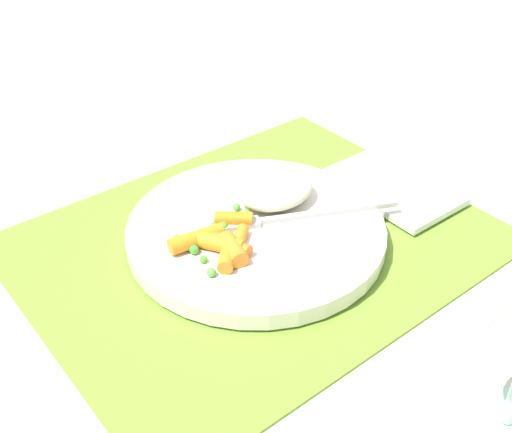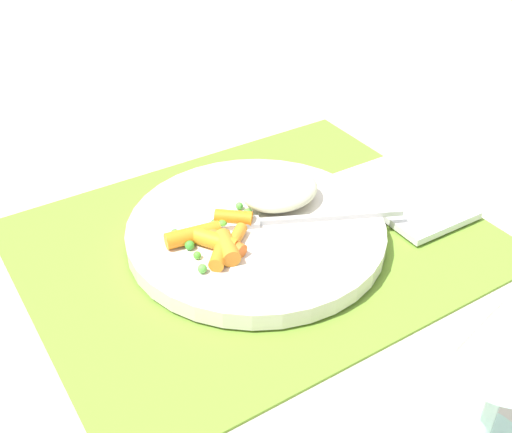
# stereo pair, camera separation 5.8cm
# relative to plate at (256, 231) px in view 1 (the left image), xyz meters

# --- Properties ---
(ground_plane) EXTENTS (2.40, 2.40, 0.00)m
(ground_plane) POSITION_rel_plate_xyz_m (0.00, 0.00, -0.02)
(ground_plane) COLOR beige
(placemat) EXTENTS (0.47, 0.37, 0.01)m
(placemat) POSITION_rel_plate_xyz_m (0.00, 0.00, -0.01)
(placemat) COLOR olive
(placemat) RESTS_ON ground_plane
(plate) EXTENTS (0.27, 0.27, 0.02)m
(plate) POSITION_rel_plate_xyz_m (0.00, 0.00, 0.00)
(plate) COLOR silver
(plate) RESTS_ON placemat
(rice_mound) EXTENTS (0.09, 0.07, 0.03)m
(rice_mound) POSITION_rel_plate_xyz_m (-0.04, -0.02, 0.02)
(rice_mound) COLOR beige
(rice_mound) RESTS_ON plate
(carrot_portion) EXTENTS (0.10, 0.08, 0.02)m
(carrot_portion) POSITION_rel_plate_xyz_m (0.05, 0.01, 0.02)
(carrot_portion) COLOR orange
(carrot_portion) RESTS_ON plate
(pea_scatter) EXTENTS (0.09, 0.08, 0.01)m
(pea_scatter) POSITION_rel_plate_xyz_m (0.05, 0.00, 0.01)
(pea_scatter) COLOR #55B641
(pea_scatter) RESTS_ON plate
(fork) EXTENTS (0.18, 0.10, 0.01)m
(fork) POSITION_rel_plate_xyz_m (-0.03, 0.02, 0.01)
(fork) COLOR beige
(fork) RESTS_ON plate
(napkin) EXTENTS (0.10, 0.15, 0.01)m
(napkin) POSITION_rel_plate_xyz_m (-0.18, 0.03, -0.01)
(napkin) COLOR white
(napkin) RESTS_ON placemat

